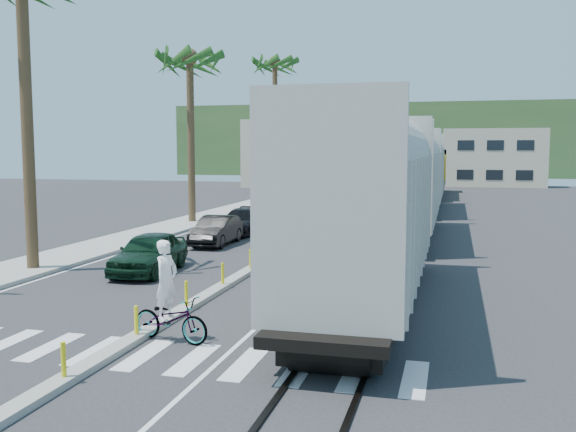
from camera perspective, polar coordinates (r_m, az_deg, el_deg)
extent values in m
plane|color=#28282B|center=(17.13, -11.71, -9.80)|extent=(140.00, 140.00, 0.00)
cube|color=gray|center=(43.04, -7.19, -0.10)|extent=(3.00, 90.00, 0.15)
cube|color=black|center=(43.11, 10.34, -0.20)|extent=(0.12, 100.00, 0.06)
cube|color=black|center=(43.03, 12.25, -0.25)|extent=(0.12, 100.00, 0.06)
cube|color=gray|center=(35.82, 2.54, -1.29)|extent=(0.45, 60.00, 0.15)
cylinder|color=yellow|center=(13.67, -19.33, -11.93)|extent=(0.10, 0.10, 0.70)
cylinder|color=yellow|center=(16.14, -13.34, -8.99)|extent=(0.10, 0.10, 0.70)
cylinder|color=yellow|center=(18.76, -9.03, -6.78)|extent=(0.10, 0.10, 0.70)
cylinder|color=yellow|center=(21.48, -5.83, -5.10)|extent=(0.10, 0.10, 0.70)
cylinder|color=yellow|center=(24.27, -3.36, -3.79)|extent=(0.10, 0.10, 0.70)
cylinder|color=yellow|center=(27.10, -1.42, -2.75)|extent=(0.10, 0.10, 0.70)
cylinder|color=yellow|center=(29.97, 0.16, -1.90)|extent=(0.10, 0.10, 0.70)
cylinder|color=yellow|center=(32.86, 1.46, -1.20)|extent=(0.10, 0.10, 0.70)
cylinder|color=yellow|center=(35.77, 2.54, -0.61)|extent=(0.10, 0.10, 0.70)
cylinder|color=yellow|center=(38.69, 3.47, -0.12)|extent=(0.10, 0.10, 0.70)
cylinder|color=yellow|center=(41.62, 4.26, 0.31)|extent=(0.10, 0.10, 0.70)
cylinder|color=yellow|center=(44.56, 4.95, 0.69)|extent=(0.10, 0.10, 0.70)
cylinder|color=yellow|center=(47.51, 5.55, 1.01)|extent=(0.10, 0.10, 0.70)
cylinder|color=yellow|center=(50.47, 6.08, 1.30)|extent=(0.10, 0.10, 0.70)
cylinder|color=yellow|center=(53.43, 6.56, 1.55)|extent=(0.10, 0.10, 0.70)
cylinder|color=yellow|center=(56.39, 6.98, 1.78)|extent=(0.10, 0.10, 0.70)
cube|color=silver|center=(15.44, -15.06, -11.64)|extent=(14.00, 2.20, 0.01)
cube|color=silver|center=(42.45, -5.06, -0.25)|extent=(0.12, 90.00, 0.01)
cube|color=silver|center=(40.32, 7.50, -0.62)|extent=(0.12, 90.00, 0.01)
cube|color=#B6B3A6|center=(18.71, 7.19, 0.04)|extent=(3.00, 12.88, 3.40)
cylinder|color=#B6B3A6|center=(18.61, 7.26, 5.26)|extent=(2.90, 12.58, 2.90)
cube|color=black|center=(19.06, 7.11, -6.55)|extent=(2.60, 12.88, 1.00)
cube|color=#B6B3A6|center=(33.60, 10.48, 2.63)|extent=(3.00, 12.88, 3.40)
cylinder|color=#B6B3A6|center=(33.54, 10.53, 5.53)|extent=(2.90, 12.58, 2.90)
cube|color=black|center=(33.80, 10.40, -1.10)|extent=(2.60, 12.88, 1.00)
cube|color=#B6B3A6|center=(48.55, 11.74, 3.62)|extent=(3.00, 12.88, 3.40)
cylinder|color=#B6B3A6|center=(48.52, 11.79, 5.63)|extent=(2.90, 12.58, 2.90)
cube|color=black|center=(48.69, 11.69, 1.04)|extent=(2.60, 12.88, 1.00)
cube|color=#4C4C4F|center=(64.60, 12.41, 2.71)|extent=(3.00, 17.00, 0.50)
cube|color=gold|center=(63.53, 12.41, 4.06)|extent=(2.70, 12.24, 2.60)
cube|color=gold|center=(70.30, 12.63, 4.47)|extent=(3.00, 3.74, 3.20)
cube|color=black|center=(64.64, 12.40, 2.18)|extent=(2.60, 13.60, 0.90)
cylinder|color=brown|center=(25.83, -22.17, 7.51)|extent=(0.44, 0.44, 11.00)
cylinder|color=brown|center=(39.95, -8.62, 6.49)|extent=(0.44, 0.44, 10.00)
sphere|color=#1E4816|center=(40.33, -8.73, 13.82)|extent=(3.20, 3.20, 3.20)
cylinder|color=brown|center=(56.88, -1.16, 7.41)|extent=(0.44, 0.44, 12.00)
sphere|color=#1E4816|center=(57.36, -1.18, 13.56)|extent=(3.20, 3.20, 3.20)
cube|color=#BAAF93|center=(78.92, 1.07, 5.57)|extent=(12.00, 10.00, 8.00)
cube|color=#BAAF93|center=(94.96, 2.15, 6.25)|extent=(14.00, 12.00, 10.00)
cube|color=#BAAF93|center=(84.89, 17.72, 4.98)|extent=(12.00, 10.00, 7.00)
cube|color=#385628|center=(115.00, 10.92, 6.61)|extent=(80.00, 20.00, 12.00)
imported|color=black|center=(24.51, -12.25, -3.20)|extent=(2.46, 4.74, 1.53)
imported|color=black|center=(31.09, -6.36, -1.28)|extent=(1.66, 4.29, 1.39)
imported|color=black|center=(34.99, -4.12, -0.48)|extent=(1.92, 4.68, 1.36)
imported|color=#B3B6B9|center=(41.26, -0.20, 0.53)|extent=(2.79, 5.14, 1.36)
imported|color=#9EA0A5|center=(15.87, -10.36, -8.99)|extent=(1.57, 2.39, 1.10)
imported|color=white|center=(15.69, -10.76, -5.58)|extent=(0.88, 0.74, 1.92)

